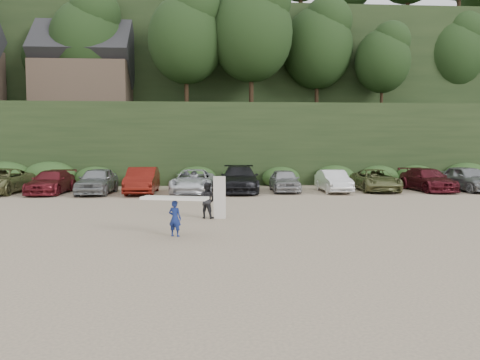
{
  "coord_description": "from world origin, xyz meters",
  "views": [
    {
      "loc": [
        -1.14,
        -18.66,
        2.93
      ],
      "look_at": [
        0.3,
        3.0,
        1.3
      ],
      "focal_mm": 35.0,
      "sensor_mm": 36.0,
      "label": 1
    }
  ],
  "objects": [
    {
      "name": "child_surfer",
      "position": [
        -2.24,
        -3.72,
        0.87
      ],
      "size": [
        2.21,
        1.12,
        1.28
      ],
      "color": "navy",
      "rests_on": "ground"
    },
    {
      "name": "hillside_backdrop",
      "position": [
        -0.26,
        35.93,
        11.22
      ],
      "size": [
        90.0,
        41.5,
        28.0
      ],
      "color": "black",
      "rests_on": "ground"
    },
    {
      "name": "ground",
      "position": [
        0.0,
        0.0,
        0.0
      ],
      "size": [
        120.0,
        120.0,
        0.0
      ],
      "primitive_type": "plane",
      "color": "tan",
      "rests_on": "ground"
    },
    {
      "name": "parked_cars",
      "position": [
        -0.5,
        9.99,
        0.75
      ],
      "size": [
        39.03,
        6.2,
        1.63
      ],
      "color": "silver",
      "rests_on": "ground"
    },
    {
      "name": "adult_surfer",
      "position": [
        -1.18,
        -0.07,
        0.74
      ],
      "size": [
        1.19,
        0.81,
        1.71
      ],
      "color": "black",
      "rests_on": "ground"
    }
  ]
}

